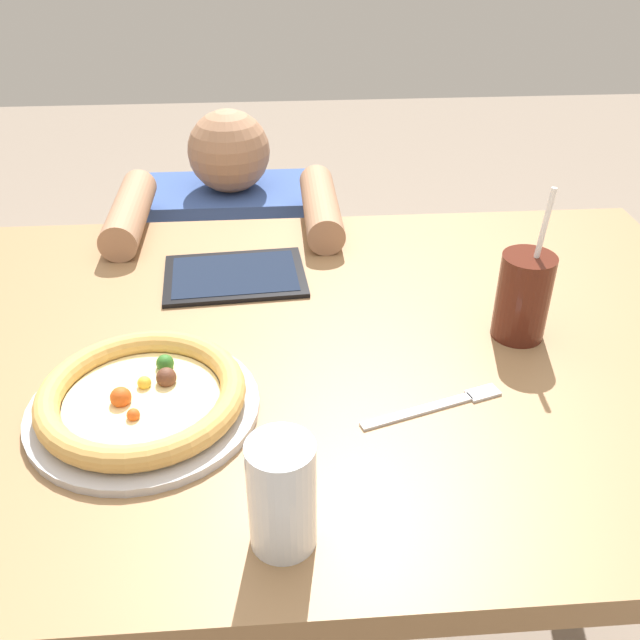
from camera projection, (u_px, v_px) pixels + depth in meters
The scene contains 7 objects.
dining_table at pixel (311, 400), 1.09m from camera, with size 1.36×0.90×0.75m.
pizza_near at pixel (143, 399), 0.90m from camera, with size 0.30×0.30×0.04m.
drink_cup_colored at pixel (523, 296), 1.02m from camera, with size 0.08×0.08×0.23m.
water_cup_clear at pixel (281, 494), 0.70m from camera, with size 0.07×0.07×0.13m.
fork at pixel (439, 405), 0.92m from camera, with size 0.20×0.08×0.00m.
tablet at pixel (235, 276), 1.20m from camera, with size 0.25×0.19×0.01m.
diner_seated at pixel (241, 315), 1.76m from camera, with size 0.44×0.53×0.91m.
Camera 1 is at (-0.05, -0.85, 1.34)m, focal length 39.30 mm.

